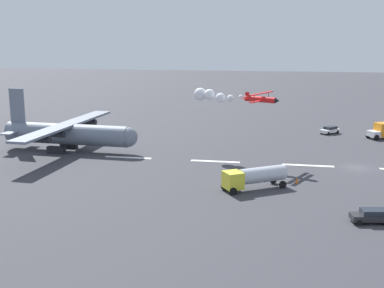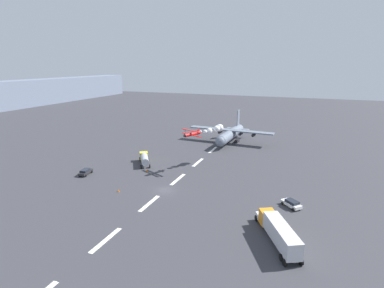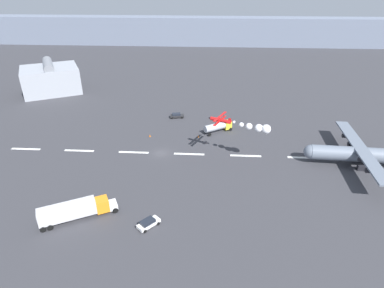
{
  "view_description": "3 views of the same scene",
  "coord_description": "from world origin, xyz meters",
  "px_view_note": "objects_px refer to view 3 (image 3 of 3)",
  "views": [
    {
      "loc": [
        11.6,
        78.51,
        19.89
      ],
      "look_at": [
        25.96,
        0.0,
        2.74
      ],
      "focal_mm": 46.96,
      "sensor_mm": 36.0,
      "label": 1
    },
    {
      "loc": [
        -58.62,
        -29.75,
        28.44
      ],
      "look_at": [
        15.17,
        -0.8,
        7.46
      ],
      "focal_mm": 28.44,
      "sensor_mm": 36.0,
      "label": 2
    },
    {
      "loc": [
        12.76,
        -73.25,
        41.31
      ],
      "look_at": [
        8.23,
        -1.63,
        3.85
      ],
      "focal_mm": 30.08,
      "sensor_mm": 36.0,
      "label": 3
    }
  ],
  "objects_px": {
    "traffic_cone_far": "(198,136)",
    "fuel_tanker_truck": "(218,127)",
    "cargo_transport_plane": "(355,153)",
    "stunt_biplane_red": "(250,126)",
    "traffic_cone_near": "(150,136)",
    "semi_truck_orange": "(75,210)",
    "followme_car_yellow": "(148,223)",
    "airport_staff_sedan": "(177,115)"
  },
  "relations": [
    {
      "from": "traffic_cone_far",
      "to": "fuel_tanker_truck",
      "type": "bearing_deg",
      "value": 34.89
    },
    {
      "from": "cargo_transport_plane",
      "to": "stunt_biplane_red",
      "type": "bearing_deg",
      "value": -177.75
    },
    {
      "from": "cargo_transport_plane",
      "to": "traffic_cone_near",
      "type": "distance_m",
      "value": 54.25
    },
    {
      "from": "stunt_biplane_red",
      "to": "semi_truck_orange",
      "type": "bearing_deg",
      "value": -146.47
    },
    {
      "from": "fuel_tanker_truck",
      "to": "traffic_cone_near",
      "type": "distance_m",
      "value": 20.34
    },
    {
      "from": "followme_car_yellow",
      "to": "traffic_cone_near",
      "type": "distance_m",
      "value": 38.0
    },
    {
      "from": "cargo_transport_plane",
      "to": "airport_staff_sedan",
      "type": "height_order",
      "value": "cargo_transport_plane"
    },
    {
      "from": "traffic_cone_far",
      "to": "stunt_biplane_red",
      "type": "bearing_deg",
      "value": -47.86
    },
    {
      "from": "fuel_tanker_truck",
      "to": "airport_staff_sedan",
      "type": "distance_m",
      "value": 16.82
    },
    {
      "from": "traffic_cone_near",
      "to": "cargo_transport_plane",
      "type": "bearing_deg",
      "value": -13.23
    },
    {
      "from": "semi_truck_orange",
      "to": "airport_staff_sedan",
      "type": "bearing_deg",
      "value": 74.7
    },
    {
      "from": "cargo_transport_plane",
      "to": "traffic_cone_far",
      "type": "relative_size",
      "value": 42.39
    },
    {
      "from": "stunt_biplane_red",
      "to": "fuel_tanker_truck",
      "type": "xyz_separation_m",
      "value": [
        -6.99,
        17.97,
        -8.47
      ]
    },
    {
      "from": "traffic_cone_near",
      "to": "stunt_biplane_red",
      "type": "bearing_deg",
      "value": -26.63
    },
    {
      "from": "cargo_transport_plane",
      "to": "followme_car_yellow",
      "type": "bearing_deg",
      "value": -151.55
    },
    {
      "from": "semi_truck_orange",
      "to": "followme_car_yellow",
      "type": "bearing_deg",
      "value": -5.17
    },
    {
      "from": "cargo_transport_plane",
      "to": "traffic_cone_far",
      "type": "height_order",
      "value": "cargo_transport_plane"
    },
    {
      "from": "semi_truck_orange",
      "to": "traffic_cone_near",
      "type": "relative_size",
      "value": 18.6
    },
    {
      "from": "fuel_tanker_truck",
      "to": "airport_staff_sedan",
      "type": "bearing_deg",
      "value": 143.12
    },
    {
      "from": "cargo_transport_plane",
      "to": "traffic_cone_near",
      "type": "height_order",
      "value": "cargo_transport_plane"
    },
    {
      "from": "fuel_tanker_truck",
      "to": "airport_staff_sedan",
      "type": "height_order",
      "value": "fuel_tanker_truck"
    },
    {
      "from": "traffic_cone_far",
      "to": "cargo_transport_plane",
      "type": "bearing_deg",
      "value": -18.57
    },
    {
      "from": "fuel_tanker_truck",
      "to": "stunt_biplane_red",
      "type": "bearing_deg",
      "value": -68.75
    },
    {
      "from": "followme_car_yellow",
      "to": "traffic_cone_far",
      "type": "bearing_deg",
      "value": 78.76
    },
    {
      "from": "fuel_tanker_truck",
      "to": "traffic_cone_far",
      "type": "relative_size",
      "value": 11.56
    },
    {
      "from": "cargo_transport_plane",
      "to": "traffic_cone_far",
      "type": "bearing_deg",
      "value": 161.43
    },
    {
      "from": "cargo_transport_plane",
      "to": "followme_car_yellow",
      "type": "distance_m",
      "value": 52.6
    },
    {
      "from": "stunt_biplane_red",
      "to": "airport_staff_sedan",
      "type": "xyz_separation_m",
      "value": [
        -20.42,
        28.05,
        -9.4
      ]
    },
    {
      "from": "fuel_tanker_truck",
      "to": "followme_car_yellow",
      "type": "bearing_deg",
      "value": -107.5
    },
    {
      "from": "cargo_transport_plane",
      "to": "fuel_tanker_truck",
      "type": "xyz_separation_m",
      "value": [
        -32.96,
        16.95,
        -1.49
      ]
    },
    {
      "from": "semi_truck_orange",
      "to": "fuel_tanker_truck",
      "type": "distance_m",
      "value": 49.03
    },
    {
      "from": "semi_truck_orange",
      "to": "fuel_tanker_truck",
      "type": "height_order",
      "value": "semi_truck_orange"
    },
    {
      "from": "airport_staff_sedan",
      "to": "followme_car_yellow",
      "type": "bearing_deg",
      "value": -89.78
    },
    {
      "from": "cargo_transport_plane",
      "to": "followme_car_yellow",
      "type": "relative_size",
      "value": 7.15
    },
    {
      "from": "cargo_transport_plane",
      "to": "airport_staff_sedan",
      "type": "relative_size",
      "value": 6.71
    },
    {
      "from": "cargo_transport_plane",
      "to": "fuel_tanker_truck",
      "type": "distance_m",
      "value": 37.09
    },
    {
      "from": "semi_truck_orange",
      "to": "traffic_cone_near",
      "type": "xyz_separation_m",
      "value": [
        7.55,
        36.16,
        -1.75
      ]
    },
    {
      "from": "stunt_biplane_red",
      "to": "airport_staff_sedan",
      "type": "height_order",
      "value": "stunt_biplane_red"
    },
    {
      "from": "traffic_cone_near",
      "to": "fuel_tanker_truck",
      "type": "bearing_deg",
      "value": 12.95
    },
    {
      "from": "cargo_transport_plane",
      "to": "airport_staff_sedan",
      "type": "bearing_deg",
      "value": 149.77
    },
    {
      "from": "cargo_transport_plane",
      "to": "traffic_cone_near",
      "type": "bearing_deg",
      "value": 166.77
    },
    {
      "from": "traffic_cone_far",
      "to": "followme_car_yellow",
      "type": "bearing_deg",
      "value": -101.24
    }
  ]
}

